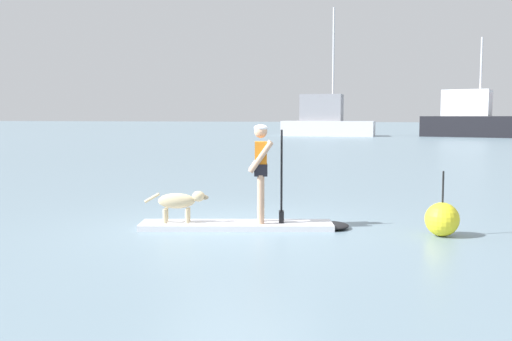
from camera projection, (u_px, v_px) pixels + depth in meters
The scene contains 7 objects.
ground_plane at pixel (237, 228), 9.95m from camera, with size 400.00×400.00×0.00m, color slate.
paddleboard at pixel (250, 225), 9.95m from camera, with size 3.56×1.78×0.10m.
person_paddler at pixel (262, 166), 9.86m from camera, with size 0.67×0.58×1.66m.
dog at pixel (180, 202), 9.92m from camera, with size 1.05×0.44×0.54m.
moored_boat_outer at pixel (326, 120), 57.48m from camera, with size 9.11×3.77×12.36m.
moored_boat_far_port at pixel (472, 119), 54.69m from camera, with size 9.76×4.76×9.17m.
marker_buoy at pixel (442, 219), 9.28m from camera, with size 0.54×0.54×1.04m.
Camera 1 is at (3.57, -9.16, 1.89)m, focal length 41.15 mm.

